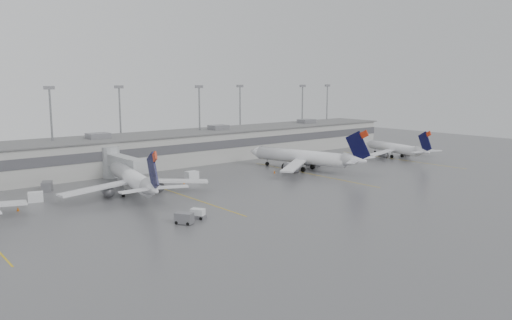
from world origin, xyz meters
TOP-DOWN VIEW (x-y plane):
  - ground at (0.00, 0.00)m, footprint 260.00×260.00m
  - terminal at (-0.01, 57.98)m, footprint 152.00×17.00m
  - light_masts at (0.00, 63.75)m, footprint 142.40×8.00m
  - jet_bridge_right at (-20.50, 45.72)m, footprint 4.00×17.20m
  - stand_markings at (-0.00, 24.00)m, footprint 105.25×40.00m
  - jet_mid_left at (-24.61, 29.94)m, footprint 27.95×31.62m
  - jet_mid_right at (20.06, 28.16)m, footprint 29.03×32.95m
  - jet_far_right at (55.08, 26.72)m, footprint 23.60×26.77m
  - baggage_tug at (-24.28, 7.98)m, footprint 2.59×2.93m
  - baggage_cart at (-27.48, 6.78)m, footprint 2.73×3.13m
  - gse_uld_a at (-40.87, 36.09)m, footprint 2.94×2.36m
  - gse_uld_b at (-7.96, 35.74)m, footprint 2.79×1.94m
  - gse_uld_c at (29.20, 42.32)m, footprint 2.99×2.35m
  - gse_loader at (-36.40, 44.32)m, footprint 2.93×3.49m
  - cone_a at (-45.13, 31.18)m, footprint 0.44×0.44m
  - cone_b at (-11.66, 32.92)m, footprint 0.44×0.44m
  - cone_c at (11.53, 30.11)m, footprint 0.42×0.42m
  - cone_d at (47.38, 39.03)m, footprint 0.39×0.39m

SIDE VIEW (x-z plane):
  - ground at x=0.00m, z-range 0.00..0.00m
  - stand_markings at x=0.00m, z-range 0.00..0.01m
  - cone_d at x=47.38m, z-range 0.00..0.62m
  - cone_c at x=11.53m, z-range 0.00..0.68m
  - cone_b at x=-11.66m, z-range 0.00..0.70m
  - cone_a at x=-45.13m, z-range 0.00..0.70m
  - baggage_tug at x=-24.28m, z-range -0.18..1.43m
  - gse_uld_a at x=-40.87m, z-range 0.00..1.82m
  - baggage_cart at x=-27.48m, z-range 0.04..1.78m
  - gse_loader at x=-36.40m, z-range 0.00..1.87m
  - gse_uld_c at x=29.20m, z-range 0.00..1.87m
  - gse_uld_b at x=-7.96m, z-range 0.00..1.92m
  - jet_far_right at x=55.08m, z-range -1.67..7.15m
  - jet_mid_left at x=-24.61m, z-range -1.95..8.37m
  - jet_mid_right at x=20.06m, z-range -2.06..8.81m
  - jet_bridge_right at x=-20.50m, z-range 0.37..7.37m
  - terminal at x=-0.01m, z-range -0.55..8.90m
  - light_masts at x=0.00m, z-range 1.73..22.33m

